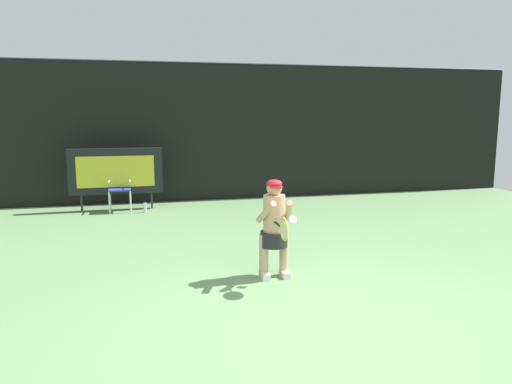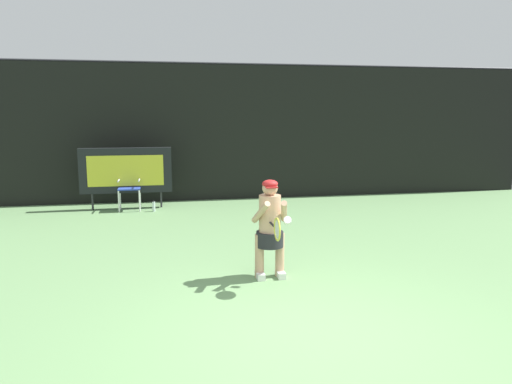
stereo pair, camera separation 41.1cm
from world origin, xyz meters
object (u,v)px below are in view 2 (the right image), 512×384
at_px(scoreboard, 126,170).
at_px(tennis_racket, 277,229).
at_px(umpire_chair, 129,185).
at_px(tennis_player, 270,226).
at_px(water_bottle, 154,207).

distance_m(scoreboard, tennis_racket, 6.63).
height_order(umpire_chair, tennis_racket, umpire_chair).
xyz_separation_m(tennis_player, tennis_racket, (-0.03, -0.53, 0.08)).
bearing_deg(tennis_player, water_bottle, 108.34).
xyz_separation_m(water_bottle, tennis_racket, (1.68, -5.68, 0.71)).
relative_size(scoreboard, tennis_player, 1.55).
bearing_deg(scoreboard, tennis_player, -67.46).
xyz_separation_m(umpire_chair, tennis_player, (2.28, -5.48, 0.14)).
bearing_deg(water_bottle, umpire_chair, 150.27).
relative_size(tennis_player, tennis_racket, 2.35).
distance_m(umpire_chair, water_bottle, 0.82).
height_order(umpire_chair, tennis_player, tennis_player).
distance_m(scoreboard, tennis_player, 6.15).
distance_m(scoreboard, water_bottle, 1.17).
bearing_deg(water_bottle, tennis_racket, -73.52).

